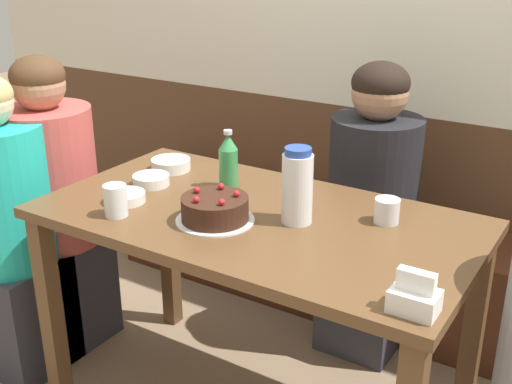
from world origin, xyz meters
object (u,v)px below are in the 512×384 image
Objects in this scene: bench_seat at (355,264)px; person_teal_shirt at (371,215)px; bowl_side_dish at (171,164)px; glass_tumbler_short at (387,211)px; bowl_soup_white at (126,197)px; napkin_holder at (415,297)px; soju_bottle at (228,161)px; water_pitcher at (297,186)px; glass_water_tall at (116,200)px; bowl_rice_small at (151,180)px; person_grey_tee at (8,236)px; person_pale_blue_shirt at (55,208)px; birthday_cake at (215,209)px.

bench_seat is 0.42m from person_teal_shirt.
glass_tumbler_short reaches higher than bowl_side_dish.
napkin_holder is at bearing -7.87° from bowl_soup_white.
water_pitcher is at bearing -21.00° from soju_bottle.
bench_seat is 23.83× the size of glass_water_tall.
bowl_side_dish is (-0.07, 0.32, 0.01)m from bowl_soup_white.
napkin_holder is 0.09× the size of person_teal_shirt.
bowl_rice_small is at bearing -43.54° from person_teal_shirt.
napkin_holder reaches higher than bowl_rice_small.
glass_tumbler_short is at bearing 16.07° from person_grey_tee.
person_pale_blue_shirt reaches higher than bowl_rice_small.
soju_bottle is 2.03× the size of glass_water_tall.
bowl_soup_white is (-0.21, -0.29, -0.08)m from soju_bottle.
person_pale_blue_shirt is at bearing -138.73° from bench_seat.
napkin_holder is 0.76× the size of bowl_side_dish.
water_pitcher is at bearing -14.72° from bowl_side_dish.
bowl_rice_small is (-0.03, 0.16, 0.00)m from bowl_soup_white.
bowl_soup_white is at bearing -77.42° from bowl_side_dish.
glass_water_tall is at bearing -29.70° from person_teal_shirt.
soju_bottle is (-0.20, -0.69, 0.65)m from bench_seat.
glass_tumbler_short is at bearing -61.44° from bench_seat.
glass_water_tall reaches higher than birthday_cake.
person_teal_shirt is (0.62, 0.45, -0.23)m from bowl_side_dish.
napkin_holder is 0.09× the size of person_pale_blue_shirt.
water_pitcher is 1.15m from person_grey_tee.
person_grey_tee is at bearing -171.51° from bowl_soup_white.
soju_bottle is 2.68× the size of glass_tumbler_short.
person_grey_tee is at bearing -139.11° from bowl_side_dish.
glass_water_tall is 0.08× the size of person_pale_blue_shirt.
bowl_soup_white is 0.16m from bowl_rice_small.
person_pale_blue_shirt reaches higher than person_teal_shirt.
soju_bottle reaches higher than bowl_side_dish.
person_pale_blue_shirt is (-0.58, 0.24, -0.25)m from glass_water_tall.
soju_bottle is at bearing 116.04° from birthday_cake.
person_pale_blue_shirt is (-0.53, 0.15, -0.21)m from bowl_soup_white.
person_grey_tee is (-0.46, -0.40, -0.25)m from bowl_side_dish.
water_pitcher is 0.20× the size of person_teal_shirt.
person_teal_shirt is (0.34, 0.48, -0.30)m from soju_bottle.
water_pitcher reaches higher than bowl_side_dish.
soju_bottle reaches higher than bowl_soup_white.
glass_water_tall is 0.65m from person_grey_tee.
glass_water_tall is at bearing -61.55° from bowl_soup_white.
person_teal_shirt is (0.58, 0.61, -0.22)m from bowl_rice_small.
glass_tumbler_short is at bearing 25.97° from person_teal_shirt.
glass_tumbler_short is 0.07× the size of person_grey_tee.
glass_water_tall is 0.82m from glass_tumbler_short.
person_pale_blue_shirt is (-1.55, 0.29, -0.23)m from napkin_holder.
napkin_holder is at bearing -2.26° from person_grey_tee.
person_teal_shirt is 1.25m from person_pale_blue_shirt.
glass_tumbler_short is 0.06× the size of person_teal_shirt.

